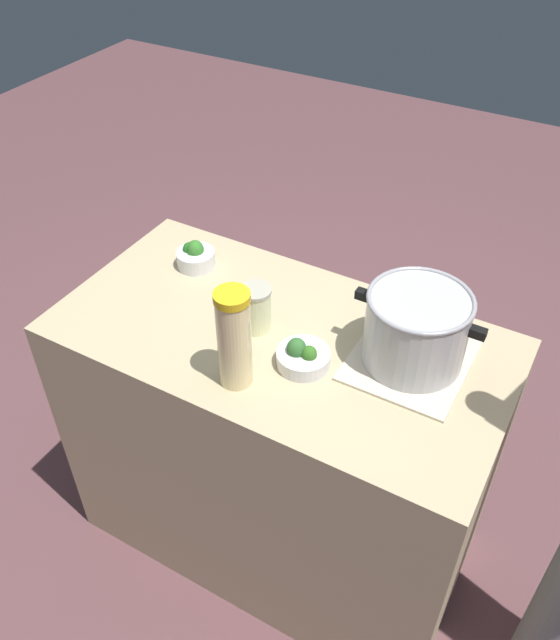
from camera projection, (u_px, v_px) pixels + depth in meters
The scene contains 8 objects.
ground_plane at pixel (280, 528), 2.38m from camera, with size 8.00×8.00×0.00m, color brown.
counter_slab at pixel (280, 445), 2.08m from camera, with size 1.24×0.64×0.94m, color tan.
dish_cloth at pixel (411, 359), 1.69m from camera, with size 0.29×0.33×0.01m, color beige.
cooking_pot at pixel (416, 328), 1.62m from camera, with size 0.33×0.26×0.20m.
lemonade_pitcher at pixel (234, 339), 1.55m from camera, with size 0.09×0.09×0.27m.
mason_jar at pixel (256, 308), 1.75m from camera, with size 0.09×0.09×0.13m.
broccoli_bowl_front at pixel (195, 256), 1.99m from camera, with size 0.12×0.12×0.09m.
broccoli_bowl_center at pixel (302, 356), 1.67m from camera, with size 0.14×0.14×0.08m.
Camera 1 is at (0.65, -1.15, 2.11)m, focal length 37.09 mm.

